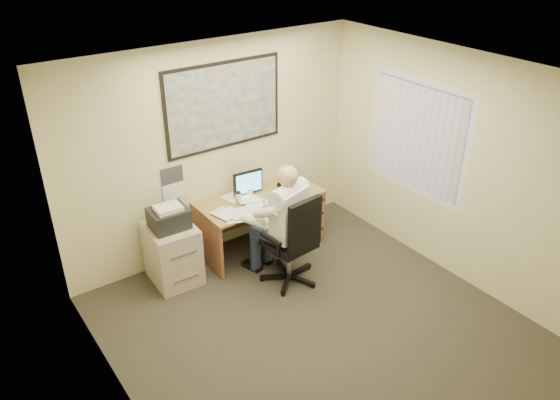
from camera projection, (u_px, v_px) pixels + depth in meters
room_shell at (334, 228)px, 5.08m from camera, size 4.00×4.50×2.70m
desk at (280, 210)px, 7.25m from camera, size 1.60×0.97×1.07m
world_map at (224, 106)px, 6.50m from camera, size 1.56×0.03×1.06m
wall_calendar at (173, 183)px, 6.51m from camera, size 0.28×0.01×0.42m
window_blinds at (416, 137)px, 6.57m from camera, size 0.06×1.40×1.30m
filing_cabinet at (172, 248)px, 6.44m from camera, size 0.55×0.65×1.01m
office_chair at (292, 258)px, 6.43m from camera, size 0.77×0.77×1.18m
person at (288, 225)px, 6.30m from camera, size 0.84×1.03×1.50m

